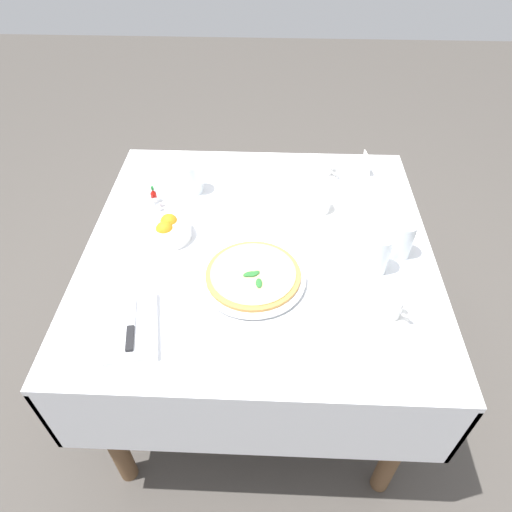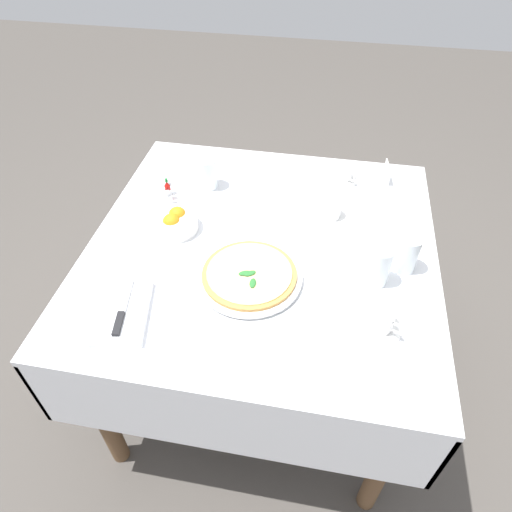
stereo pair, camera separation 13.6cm
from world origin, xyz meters
TOP-DOWN VIEW (x-y plane):
  - ground_plane at (0.00, 0.00)m, footprint 8.00×8.00m
  - dining_table at (0.00, 0.00)m, footprint 1.07×1.07m
  - pizza_plate at (-0.16, 0.01)m, footprint 0.30×0.30m
  - pizza at (-0.16, 0.01)m, footprint 0.27×0.27m
  - coffee_cup_center_back at (-0.27, -0.35)m, footprint 0.13×0.13m
  - coffee_cup_far_left at (0.40, -0.23)m, footprint 0.13×0.13m
  - coffee_cup_near_left at (0.17, -0.20)m, footprint 0.13×0.13m
  - water_glass_near_right at (-0.10, -0.35)m, footprint 0.07×0.07m
  - water_glass_left_edge at (-0.03, -0.43)m, footprint 0.07×0.07m
  - water_glass_right_edge at (0.27, 0.24)m, footprint 0.07×0.07m
  - napkin_folded at (-0.35, 0.32)m, footprint 0.24×0.17m
  - dinner_knife at (-0.34, 0.32)m, footprint 0.20×0.05m
  - citrus_bowl at (0.02, 0.29)m, footprint 0.15×0.15m
  - hot_sauce_bottle at (0.17, 0.36)m, footprint 0.02×0.02m
  - salt_shaker at (0.20, 0.37)m, footprint 0.03×0.03m
  - pepper_shaker at (0.14, 0.35)m, footprint 0.03×0.03m
  - menu_card at (0.43, -0.39)m, footprint 0.09×0.02m

SIDE VIEW (x-z plane):
  - ground_plane at x=0.00m, z-range 0.00..0.00m
  - dining_table at x=0.00m, z-range 0.23..0.95m
  - napkin_folded at x=-0.35m, z-range 0.72..0.74m
  - pizza_plate at x=-0.16m, z-range 0.72..0.74m
  - dinner_knife at x=-0.34m, z-range 0.74..0.75m
  - pizza at x=-0.16m, z-range 0.74..0.76m
  - salt_shaker at x=0.20m, z-range 0.72..0.78m
  - pepper_shaker at x=0.14m, z-range 0.72..0.78m
  - coffee_cup_far_left at x=0.40m, z-range 0.72..0.78m
  - citrus_bowl at x=0.02m, z-range 0.72..0.78m
  - coffee_cup_near_left at x=0.17m, z-range 0.72..0.78m
  - menu_card at x=0.43m, z-range 0.72..0.78m
  - coffee_cup_center_back at x=-0.27m, z-range 0.72..0.79m
  - hot_sauce_bottle at x=0.17m, z-range 0.72..0.80m
  - water_glass_right_edge at x=0.27m, z-range 0.72..0.83m
  - water_glass_left_edge at x=-0.03m, z-range 0.71..0.83m
  - water_glass_near_right at x=-0.10m, z-range 0.72..0.84m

